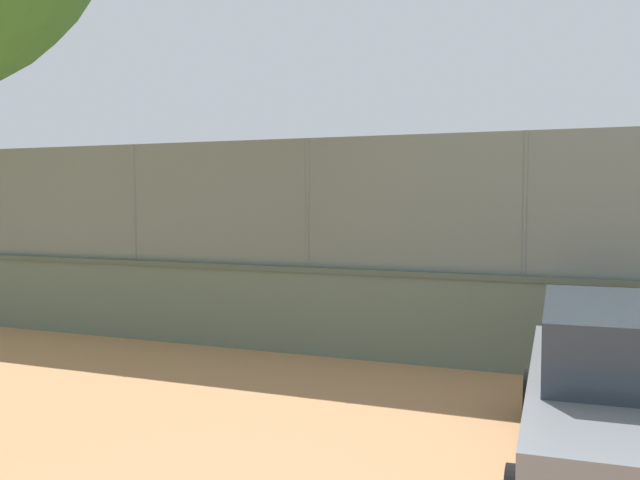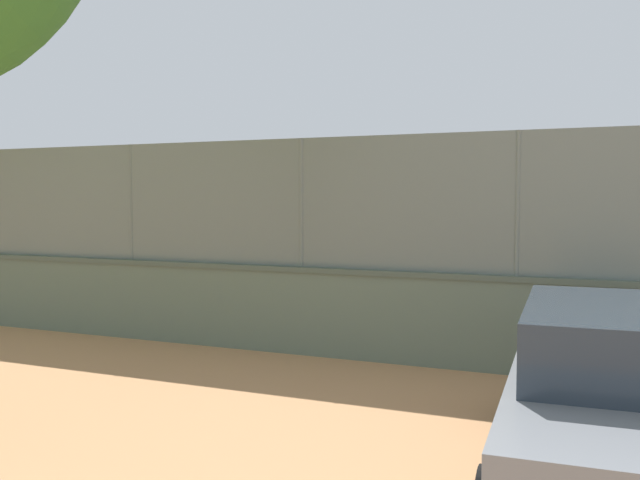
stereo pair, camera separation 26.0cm
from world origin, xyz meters
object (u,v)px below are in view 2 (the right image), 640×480
Objects in this scene: sports_ball at (476,236)px; parked_car_grey at (626,396)px; player_foreground_swinging at (345,248)px; player_near_wall_returning at (445,248)px; spare_ball_by_wall at (180,324)px.

sports_ball is 11.87m from parked_car_grey.
player_foreground_swinging is at bearing -26.94° from sports_ball.
player_foreground_swinging is at bearing -59.11° from parked_car_grey.
sports_ball is at bearing 122.50° from player_near_wall_returning.
player_near_wall_returning is at bearing -69.87° from parked_car_grey.
player_foreground_swinging is at bearing -86.74° from spare_ball_by_wall.
player_near_wall_returning is 10.48× the size of sports_ball.
spare_ball_by_wall is (2.71, 9.13, -0.91)m from player_near_wall_returning.
player_foreground_swinging is 10.10× the size of spare_ball_by_wall.
sports_ball reaches higher than spare_ball_by_wall.
parked_car_grey is at bearing 120.89° from player_foreground_swinging.
player_foreground_swinging is 0.34× the size of parked_car_grey.
player_near_wall_returning is 14.27m from parked_car_grey.
player_near_wall_returning is 2.53m from sports_ball.
player_near_wall_returning is 1.12× the size of player_foreground_swinging.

